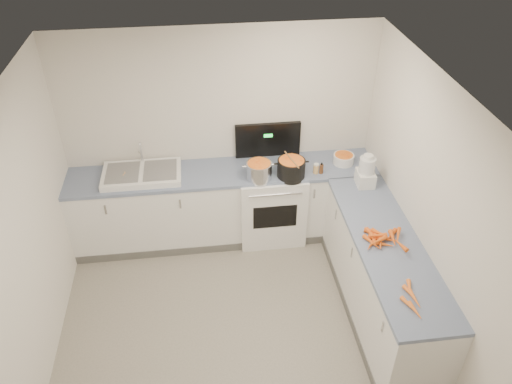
{
  "coord_description": "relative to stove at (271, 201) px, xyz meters",
  "views": [
    {
      "loc": [
        -0.23,
        -3.02,
        4.04
      ],
      "look_at": [
        0.3,
        1.1,
        1.05
      ],
      "focal_mm": 35.0,
      "sensor_mm": 36.0,
      "label": 1
    }
  ],
  "objects": [
    {
      "name": "wooden_spoon",
      "position": [
        0.19,
        -0.17,
        0.68
      ],
      "size": [
        0.1,
        0.36,
        0.02
      ],
      "primitive_type": "cylinder",
      "rotation": [
        1.57,
        0.0,
        0.25
      ],
      "color": "#AD7A47",
      "rests_on": "black_pot"
    },
    {
      "name": "food_processor",
      "position": [
        0.96,
        -0.44,
        0.63
      ],
      "size": [
        0.19,
        0.23,
        0.37
      ],
      "color": "white",
      "rests_on": "counter_right"
    },
    {
      "name": "peelings",
      "position": [
        -1.65,
        -0.0,
        0.54
      ],
      "size": [
        0.19,
        0.23,
        0.01
      ],
      "color": "tan",
      "rests_on": "sink"
    },
    {
      "name": "floor",
      "position": [
        -0.55,
        -1.69,
        -0.47
      ],
      "size": [
        3.5,
        4.0,
        0.0
      ],
      "primitive_type": null,
      "color": "gray",
      "rests_on": "ground"
    },
    {
      "name": "spice_jar",
      "position": [
        0.48,
        -0.15,
        0.52
      ],
      "size": [
        0.06,
        0.06,
        0.1
      ],
      "primitive_type": "cylinder",
      "color": "#E5B266",
      "rests_on": "counter_back"
    },
    {
      "name": "extract_bottle",
      "position": [
        0.54,
        -0.17,
        0.52
      ],
      "size": [
        0.04,
        0.04,
        0.11
      ],
      "primitive_type": "cylinder",
      "color": "#593319",
      "rests_on": "counter_back"
    },
    {
      "name": "sink",
      "position": [
        -1.45,
        0.02,
        0.5
      ],
      "size": [
        0.86,
        0.52,
        0.31
      ],
      "color": "white",
      "rests_on": "counter_back"
    },
    {
      "name": "peeled_carrots",
      "position": [
        0.84,
        -2.1,
        0.49
      ],
      "size": [
        0.17,
        0.42,
        0.04
      ],
      "color": "orange",
      "rests_on": "counter_right"
    },
    {
      "name": "mixing_bowl",
      "position": [
        0.84,
        0.01,
        0.52
      ],
      "size": [
        0.31,
        0.31,
        0.11
      ],
      "primitive_type": "cylinder",
      "rotation": [
        0.0,
        0.0,
        -0.36
      ],
      "color": "white",
      "rests_on": "counter_back"
    },
    {
      "name": "wall_left",
      "position": [
        -2.3,
        -1.69,
        0.78
      ],
      "size": [
        0.0,
        4.0,
        2.5
      ],
      "primitive_type": null,
      "rotation": [
        1.57,
        0.0,
        1.57
      ],
      "color": "silver",
      "rests_on": "ground"
    },
    {
      "name": "counter_right",
      "position": [
        0.9,
        -1.39,
        -0.0
      ],
      "size": [
        0.62,
        2.2,
        0.94
      ],
      "color": "white",
      "rests_on": "ground"
    },
    {
      "name": "wall_right",
      "position": [
        1.2,
        -1.69,
        0.78
      ],
      "size": [
        0.0,
        4.0,
        2.5
      ],
      "primitive_type": null,
      "rotation": [
        1.57,
        0.0,
        -1.57
      ],
      "color": "silver",
      "rests_on": "ground"
    },
    {
      "name": "wall_back",
      "position": [
        -0.55,
        0.31,
        0.78
      ],
      "size": [
        3.5,
        0.0,
        2.5
      ],
      "primitive_type": null,
      "rotation": [
        1.57,
        0.0,
        0.0
      ],
      "color": "silver",
      "rests_on": "ground"
    },
    {
      "name": "stove",
      "position": [
        0.0,
        0.0,
        0.0
      ],
      "size": [
        0.76,
        0.65,
        1.36
      ],
      "color": "white",
      "rests_on": "ground"
    },
    {
      "name": "steel_pot",
      "position": [
        -0.16,
        -0.17,
        0.55
      ],
      "size": [
        0.31,
        0.31,
        0.21
      ],
      "primitive_type": "cylinder",
      "rotation": [
        0.0,
        0.0,
        -0.1
      ],
      "color": "silver",
      "rests_on": "stove"
    },
    {
      "name": "ceiling",
      "position": [
        -0.55,
        -1.69,
        2.03
      ],
      "size": [
        3.5,
        4.0,
        0.0
      ],
      "primitive_type": null,
      "rotation": [
        3.14,
        0.0,
        0.0
      ],
      "color": "silver",
      "rests_on": "ground"
    },
    {
      "name": "counter_back",
      "position": [
        -0.55,
        0.01,
        -0.0
      ],
      "size": [
        3.5,
        0.62,
        0.94
      ],
      "color": "white",
      "rests_on": "ground"
    },
    {
      "name": "black_pot",
      "position": [
        0.19,
        -0.17,
        0.56
      ],
      "size": [
        0.34,
        0.34,
        0.22
      ],
      "primitive_type": "cylinder",
      "rotation": [
        0.0,
        0.0,
        0.11
      ],
      "color": "black",
      "rests_on": "stove"
    },
    {
      "name": "carrot_pile",
      "position": [
        0.83,
        -1.36,
        0.5
      ],
      "size": [
        0.4,
        0.41,
        0.09
      ],
      "color": "orange",
      "rests_on": "counter_right"
    }
  ]
}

